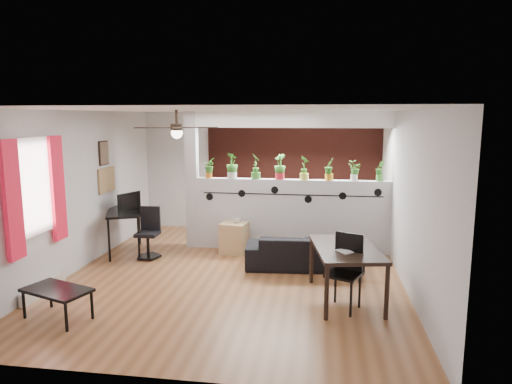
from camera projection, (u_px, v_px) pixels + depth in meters
The scene contains 29 objects.
room_shell at pixel (234, 195), 7.10m from camera, with size 6.30×7.10×2.90m.
partition_wall at pixel (291, 215), 8.55m from camera, with size 3.60×0.18×1.35m, color #BCBCC1.
ceiling_header at pixel (293, 119), 8.26m from camera, with size 3.60×0.18×0.30m, color white.
pier_column at pixel (192, 180), 8.72m from camera, with size 0.22×0.20×2.60m, color #BCBCC1.
brick_panel at pixel (296, 173), 9.89m from camera, with size 3.90×0.05×2.60m, color #A43D2F.
vine_decal at pixel (291, 195), 8.39m from camera, with size 3.31×0.01×0.30m.
window_assembly at pixel (35, 190), 6.26m from camera, with size 0.09×1.30×1.55m.
baseboard_heater at pixel (44, 288), 6.49m from camera, with size 0.08×1.00×0.18m, color silver.
corkboard at pixel (107, 180), 8.39m from camera, with size 0.03×0.60×0.45m, color #977349.
framed_art at pixel (104, 153), 8.26m from camera, with size 0.03×0.34×0.44m.
ceiling_fan at pixel (177, 129), 6.76m from camera, with size 1.19×1.19×0.43m.
potted_plant_0 at pixel (209, 167), 8.64m from camera, with size 0.18×0.21×0.38m.
potted_plant_1 at pixel (232, 165), 8.56m from camera, with size 0.33×0.32×0.48m.
potted_plant_2 at pixel (256, 165), 8.50m from camera, with size 0.27×0.30×0.48m.
potted_plant_3 at pixel (280, 166), 8.44m from camera, with size 0.31×0.30×0.47m.
potted_plant_4 at pixel (304, 167), 8.37m from camera, with size 0.29×0.30×0.45m.
potted_plant_5 at pixel (329, 168), 8.31m from camera, with size 0.26×0.27×0.41m.
potted_plant_6 at pixel (354, 170), 8.25m from camera, with size 0.18×0.15×0.36m.
potted_plant_7 at pixel (380, 170), 8.19m from camera, with size 0.19×0.16×0.37m.
sofa at pixel (304, 252), 7.63m from camera, with size 1.83×0.72×0.54m, color black.
cube_shelf at pixel (234, 238), 8.43m from camera, with size 0.47×0.41×0.57m, color tan.
cup at pixel (237, 220), 8.37m from camera, with size 0.13×0.13×0.10m, color gray.
computer_desk at pixel (124, 215), 8.38m from camera, with size 0.95×1.24×0.80m.
monitor at pixel (127, 204), 8.50m from camera, with size 0.05×0.30×0.17m, color black.
office_chair at pixel (149, 236), 8.13m from camera, with size 0.47×0.47×0.90m.
dining_table at pixel (346, 253), 6.22m from camera, with size 1.05×1.49×0.75m.
book at pixel (340, 252), 5.92m from camera, with size 0.16×0.21×0.02m, color gray.
folding_chair at pixel (346, 265), 5.97m from camera, with size 0.53×0.53×0.99m.
coffee_table at pixel (57, 292), 5.66m from camera, with size 0.95×0.72×0.39m.
Camera 1 is at (1.35, -6.88, 2.50)m, focal length 32.00 mm.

